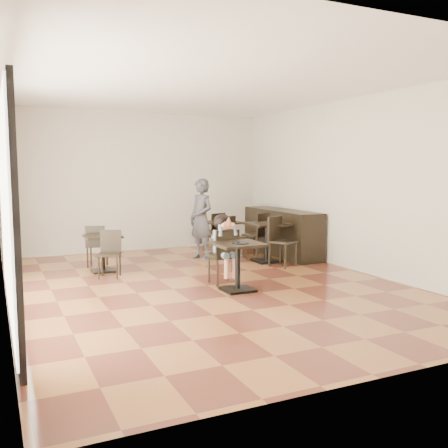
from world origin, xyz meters
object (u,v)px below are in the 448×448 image
cafe_table_mid (267,242)px  chair_mid_a (256,235)px  chair_mid_b (283,242)px  chair_left_b (109,254)px  child_table (238,267)px  cafe_table_back (223,238)px  chair_back_a (213,232)px  adult_patron (201,219)px  cafe_table_left (103,253)px  child_chair (223,256)px  child (223,249)px  chair_left_a (97,246)px  chair_back_b (234,238)px

cafe_table_mid → chair_mid_a: size_ratio=0.83×
chair_mid_b → chair_left_b: bearing=148.0°
child_table → chair_mid_a: chair_mid_a is taller
cafe_table_back → chair_back_a: chair_back_a is taller
chair_mid_a → adult_patron: bearing=-40.9°
cafe_table_left → chair_mid_b: size_ratio=0.70×
child_chair → chair_mid_a: bearing=-130.9°
cafe_table_back → chair_mid_a: size_ratio=0.76×
child_chair → cafe_table_back: bearing=-115.1°
adult_patron → chair_back_a: 1.14m
child → cafe_table_mid: bearing=40.3°
child_chair → cafe_table_mid: size_ratio=1.14×
child_table → chair_back_a: chair_back_a is taller
child → chair_mid_a: size_ratio=1.19×
chair_left_a → cafe_table_back: bearing=-153.7°
child_chair → child_table: bearing=90.0°
chair_left_a → child_chair: bearing=146.3°
adult_patron → chair_mid_b: 1.86m
adult_patron → chair_mid_a: adult_patron is taller
child_table → chair_mid_a: 3.00m
chair_mid_a → chair_back_a: size_ratio=1.09×
chair_mid_a → chair_left_b: 3.34m
chair_mid_b → chair_back_a: bearing=77.3°
child → chair_mid_a: child is taller
child → cafe_table_mid: 2.14m
cafe_table_back → chair_left_b: 3.09m
cafe_table_mid → chair_left_a: 3.37m
adult_patron → chair_mid_a: (1.12, -0.33, -0.36)m
child_table → cafe_table_mid: 2.53m
cafe_table_back → child_chair: bearing=-115.1°
cafe_table_mid → cafe_table_left: cafe_table_mid is taller
child → cafe_table_back: child is taller
cafe_table_mid → chair_mid_b: size_ratio=0.83×
chair_back_a → child_chair: bearing=51.6°
cafe_table_back → chair_left_a: (-2.80, -0.20, 0.04)m
child → chair_back_a: 3.34m
child_chair → chair_left_b: 2.04m
cafe_table_left → chair_mid_b: (3.27, -0.98, 0.14)m
child_table → child: bearing=90.0°
child_chair → chair_left_a: (-1.60, 2.37, -0.05)m
chair_back_a → chair_back_b: same height
child → chair_mid_a: bearing=49.1°
chair_left_a → chair_left_b: (0.00, -1.10, 0.00)m
child_chair → cafe_table_mid: child_chair is taller
cafe_table_back → chair_mid_a: chair_mid_a is taller
cafe_table_mid → chair_left_a: (-3.23, 0.98, 0.01)m
chair_mid_b → chair_left_a: chair_mid_b is taller
child_chair → cafe_table_back: size_ratio=1.24×
child → cafe_table_mid: size_ratio=1.43×
child_table → chair_back_a: (1.20, 3.67, 0.06)m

